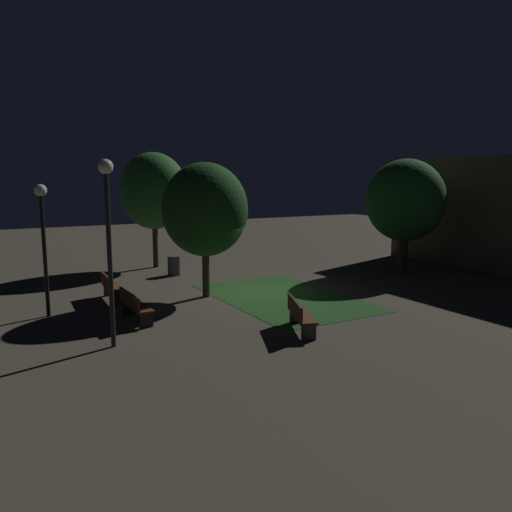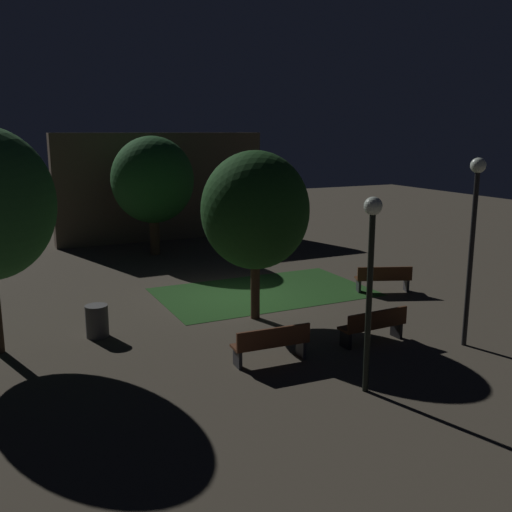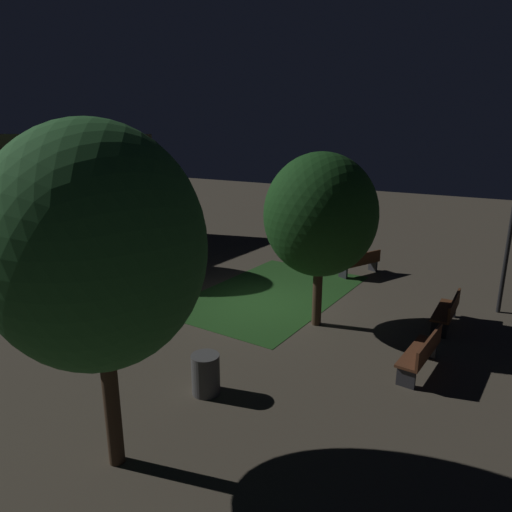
{
  "view_description": "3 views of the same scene",
  "coord_description": "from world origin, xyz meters",
  "px_view_note": "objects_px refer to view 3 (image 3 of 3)",
  "views": [
    {
      "loc": [
        15.44,
        -8.66,
        4.13
      ],
      "look_at": [
        1.16,
        -0.65,
        1.57
      ],
      "focal_mm": 34.79,
      "sensor_mm": 36.0,
      "label": 1
    },
    {
      "loc": [
        -7.13,
        -15.89,
        5.19
      ],
      "look_at": [
        0.46,
        -0.15,
        1.4
      ],
      "focal_mm": 40.48,
      "sensor_mm": 36.0,
      "label": 2
    },
    {
      "loc": [
        -10.83,
        -6.68,
        5.11
      ],
      "look_at": [
        -0.3,
        0.23,
        1.64
      ],
      "focal_mm": 31.14,
      "sensor_mm": 36.0,
      "label": 3
    }
  ],
  "objects_px": {
    "bench_path_side": "(360,263)",
    "tree_lawn_side": "(320,215)",
    "bench_lawn_edge": "(448,310)",
    "tree_back_left": "(83,188)",
    "bench_near_trees": "(422,352)",
    "tree_near_wall": "(97,248)",
    "trash_bin": "(206,374)"
  },
  "relations": [
    {
      "from": "bench_path_side",
      "to": "tree_lawn_side",
      "type": "xyz_separation_m",
      "value": [
        -4.96,
        -0.6,
        2.59
      ]
    },
    {
      "from": "bench_lawn_edge",
      "to": "tree_back_left",
      "type": "height_order",
      "value": "tree_back_left"
    },
    {
      "from": "bench_lawn_edge",
      "to": "tree_lawn_side",
      "type": "bearing_deg",
      "value": 120.44
    },
    {
      "from": "bench_near_trees",
      "to": "bench_lawn_edge",
      "type": "xyz_separation_m",
      "value": [
        2.87,
        -0.0,
        0.0
      ]
    },
    {
      "from": "bench_lawn_edge",
      "to": "tree_lawn_side",
      "type": "distance_m",
      "value": 4.4
    },
    {
      "from": "bench_path_side",
      "to": "tree_back_left",
      "type": "relative_size",
      "value": 0.37
    },
    {
      "from": "bench_lawn_edge",
      "to": "tree_near_wall",
      "type": "xyz_separation_m",
      "value": [
        -8.45,
        3.4,
        3.08
      ]
    },
    {
      "from": "bench_path_side",
      "to": "trash_bin",
      "type": "xyz_separation_m",
      "value": [
        -9.28,
        -0.21,
        -0.06
      ]
    },
    {
      "from": "bench_lawn_edge",
      "to": "tree_back_left",
      "type": "bearing_deg",
      "value": 98.63
    },
    {
      "from": "bench_near_trees",
      "to": "bench_path_side",
      "type": "bearing_deg",
      "value": 31.35
    },
    {
      "from": "bench_path_side",
      "to": "tree_back_left",
      "type": "xyz_separation_m",
      "value": [
        -5.09,
        9.05,
        2.69
      ]
    },
    {
      "from": "bench_near_trees",
      "to": "tree_lawn_side",
      "type": "xyz_separation_m",
      "value": [
        1.06,
        3.07,
        2.59
      ]
    },
    {
      "from": "tree_back_left",
      "to": "tree_near_wall",
      "type": "relative_size",
      "value": 0.94
    },
    {
      "from": "tree_back_left",
      "to": "tree_near_wall",
      "type": "height_order",
      "value": "tree_near_wall"
    },
    {
      "from": "bench_path_side",
      "to": "tree_back_left",
      "type": "distance_m",
      "value": 10.73
    },
    {
      "from": "bench_lawn_edge",
      "to": "trash_bin",
      "type": "xyz_separation_m",
      "value": [
        -6.12,
        3.46,
        -0.06
      ]
    },
    {
      "from": "bench_lawn_edge",
      "to": "tree_lawn_side",
      "type": "height_order",
      "value": "tree_lawn_side"
    },
    {
      "from": "bench_path_side",
      "to": "bench_lawn_edge",
      "type": "bearing_deg",
      "value": -130.71
    },
    {
      "from": "bench_near_trees",
      "to": "bench_path_side",
      "type": "xyz_separation_m",
      "value": [
        6.03,
        3.67,
        0.0
      ]
    },
    {
      "from": "bench_near_trees",
      "to": "tree_near_wall",
      "type": "relative_size",
      "value": 0.34
    },
    {
      "from": "bench_lawn_edge",
      "to": "tree_lawn_side",
      "type": "relative_size",
      "value": 0.39
    },
    {
      "from": "bench_path_side",
      "to": "trash_bin",
      "type": "bearing_deg",
      "value": -178.71
    },
    {
      "from": "tree_near_wall",
      "to": "trash_bin",
      "type": "xyz_separation_m",
      "value": [
        2.33,
        0.07,
        -3.14
      ]
    },
    {
      "from": "bench_near_trees",
      "to": "bench_lawn_edge",
      "type": "relative_size",
      "value": 1.0
    },
    {
      "from": "bench_path_side",
      "to": "trash_bin",
      "type": "distance_m",
      "value": 9.28
    },
    {
      "from": "bench_lawn_edge",
      "to": "trash_bin",
      "type": "height_order",
      "value": "bench_lawn_edge"
    },
    {
      "from": "bench_lawn_edge",
      "to": "tree_back_left",
      "type": "relative_size",
      "value": 0.36
    },
    {
      "from": "trash_bin",
      "to": "bench_near_trees",
      "type": "bearing_deg",
      "value": -46.8
    },
    {
      "from": "tree_back_left",
      "to": "tree_near_wall",
      "type": "bearing_deg",
      "value": -124.97
    },
    {
      "from": "tree_lawn_side",
      "to": "tree_near_wall",
      "type": "bearing_deg",
      "value": 177.2
    },
    {
      "from": "tree_near_wall",
      "to": "trash_bin",
      "type": "height_order",
      "value": "tree_near_wall"
    },
    {
      "from": "bench_near_trees",
      "to": "tree_near_wall",
      "type": "bearing_deg",
      "value": 148.7
    }
  ]
}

